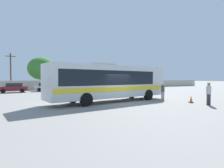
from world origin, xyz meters
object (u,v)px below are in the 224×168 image
at_px(attendant_by_bus_door, 163,90).
at_px(parked_car_second_silver, 47,87).
at_px(coach_bus_silver_yellow, 110,81).
at_px(utility_pole_near, 11,71).
at_px(roadside_tree_midleft, 42,69).
at_px(traffic_cone_on_apron, 191,99).
at_px(passenger_waiting_on_apron, 209,92).
at_px(parked_car_third_maroon, 80,86).
at_px(parked_car_rightmost_red, 112,86).
at_px(parked_car_leftmost_maroon, 13,87).

distance_m(attendant_by_bus_door, parked_car_second_silver, 20.71).
xyz_separation_m(coach_bus_silver_yellow, utility_pole_near, (-8.15, 25.23, 1.81)).
distance_m(parked_car_second_silver, roadside_tree_midleft, 10.34).
bearing_deg(attendant_by_bus_door, roadside_tree_midleft, 104.86).
distance_m(utility_pole_near, traffic_cone_on_apron, 32.71).
bearing_deg(roadside_tree_midleft, utility_pole_near, -158.74).
distance_m(parked_car_second_silver, traffic_cone_on_apron, 23.57).
bearing_deg(parked_car_second_silver, passenger_waiting_on_apron, -69.97).
height_order(parked_car_second_silver, parked_car_third_maroon, parked_car_third_maroon).
xyz_separation_m(coach_bus_silver_yellow, roadside_tree_midleft, (-2.25, 27.52, 2.47)).
xyz_separation_m(utility_pole_near, traffic_cone_on_apron, (14.12, -29.31, -3.38)).
bearing_deg(parked_car_second_silver, utility_pole_near, 126.48).
relative_size(parked_car_third_maroon, parked_car_rightmost_red, 0.95).
relative_size(coach_bus_silver_yellow, attendant_by_bus_door, 7.25).
bearing_deg(roadside_tree_midleft, passenger_waiting_on_apron, -76.20).
bearing_deg(utility_pole_near, parked_car_leftmost_maroon, -87.70).
relative_size(parked_car_leftmost_maroon, roadside_tree_midleft, 0.60).
xyz_separation_m(coach_bus_silver_yellow, attendant_by_bus_door, (5.38, -1.24, -0.93)).
relative_size(parked_car_second_silver, roadside_tree_midleft, 0.65).
xyz_separation_m(attendant_by_bus_door, parked_car_leftmost_maroon, (-13.20, 18.28, -0.18)).
relative_size(passenger_waiting_on_apron, utility_pole_near, 0.26).
relative_size(coach_bus_silver_yellow, parked_car_leftmost_maroon, 2.96).
relative_size(passenger_waiting_on_apron, parked_car_leftmost_maroon, 0.44).
distance_m(parked_car_leftmost_maroon, traffic_cone_on_apron, 25.23).
bearing_deg(coach_bus_silver_yellow, parked_car_third_maroon, 80.46).
xyz_separation_m(passenger_waiting_on_apron, utility_pole_near, (-14.07, 30.99, 2.65)).
distance_m(passenger_waiting_on_apron, parked_car_rightmost_red, 23.13).
height_order(attendant_by_bus_door, parked_car_leftmost_maroon, attendant_by_bus_door).
height_order(utility_pole_near, roadside_tree_midleft, utility_pole_near).
xyz_separation_m(passenger_waiting_on_apron, parked_car_rightmost_red, (3.70, 22.83, -0.28)).
relative_size(utility_pole_near, traffic_cone_on_apron, 10.98).
bearing_deg(coach_bus_silver_yellow, parked_car_leftmost_maroon, 114.65).
relative_size(coach_bus_silver_yellow, utility_pole_near, 1.73).
bearing_deg(parked_car_rightmost_red, parked_car_second_silver, 176.41).
bearing_deg(parked_car_rightmost_red, utility_pole_near, 155.34).
height_order(attendant_by_bus_door, parked_car_second_silver, attendant_by_bus_door).
bearing_deg(roadside_tree_midleft, parked_car_second_silver, -92.57).
xyz_separation_m(parked_car_leftmost_maroon, parked_car_second_silver, (5.13, 0.80, -0.02)).
bearing_deg(traffic_cone_on_apron, parked_car_third_maroon, 98.11).
relative_size(attendant_by_bus_door, passenger_waiting_on_apron, 0.93).
relative_size(attendant_by_bus_door, parked_car_second_silver, 0.38).
bearing_deg(parked_car_leftmost_maroon, traffic_cone_on_apron, -56.86).
bearing_deg(roadside_tree_midleft, parked_car_third_maroon, -63.06).
xyz_separation_m(passenger_waiting_on_apron, parked_car_third_maroon, (-3.00, 23.11, -0.27)).
xyz_separation_m(attendant_by_bus_door, utility_pole_near, (-13.52, 26.46, 2.74)).
xyz_separation_m(utility_pole_near, roadside_tree_midleft, (5.90, 2.29, 0.67)).
distance_m(parked_car_rightmost_red, traffic_cone_on_apron, 21.47).
height_order(parked_car_leftmost_maroon, parked_car_third_maroon, parked_car_leftmost_maroon).
distance_m(coach_bus_silver_yellow, roadside_tree_midleft, 27.72).
bearing_deg(parked_car_leftmost_maroon, coach_bus_silver_yellow, -65.35).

